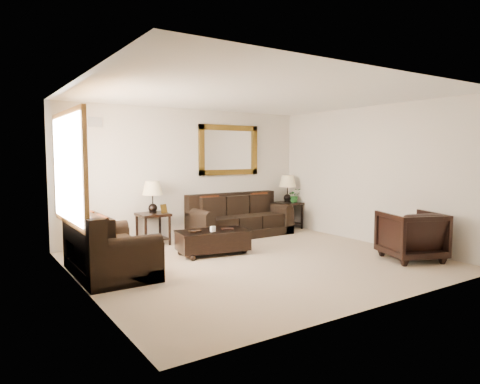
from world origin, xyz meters
TOP-DOWN VIEW (x-y plane):
  - room at (0.00, 0.00)m, footprint 5.51×5.01m
  - window at (-2.70, 0.90)m, footprint 0.07×1.96m
  - mirror at (0.99, 2.47)m, footprint 1.50×0.06m
  - air_vent at (-1.90, 2.48)m, footprint 0.25×0.02m
  - sofa at (0.99, 2.06)m, footprint 2.21×0.96m
  - loveseat at (-2.30, 0.56)m, footprint 0.99×1.67m
  - end_table_left at (-0.93, 2.18)m, footprint 0.56×0.56m
  - end_table_right at (2.44, 2.17)m, footprint 0.57×0.57m
  - coffee_table at (-0.36, 0.84)m, footprint 1.33×0.86m
  - armchair at (2.20, -1.33)m, footprint 1.11×1.08m
  - potted_plant at (2.56, 2.07)m, footprint 0.39×0.41m

SIDE VIEW (x-z plane):
  - coffee_table at x=-0.36m, z-range 0.00..0.52m
  - sofa at x=0.99m, z-range -0.12..0.78m
  - loveseat at x=-2.30m, z-range -0.12..0.81m
  - armchair at x=2.20m, z-range 0.00..0.90m
  - potted_plant at x=2.56m, z-range 0.63..0.88m
  - end_table_left at x=-0.93m, z-range 0.19..1.43m
  - end_table_right at x=2.44m, z-range 0.19..1.46m
  - room at x=0.00m, z-range 0.00..2.71m
  - window at x=-2.70m, z-range 0.72..2.38m
  - mirror at x=0.99m, z-range 1.30..2.40m
  - air_vent at x=-1.90m, z-range 2.26..2.44m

